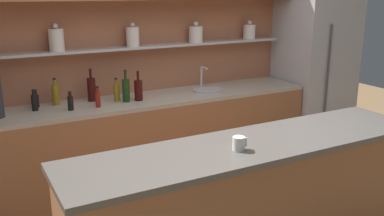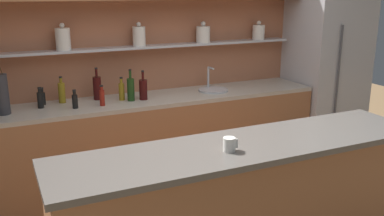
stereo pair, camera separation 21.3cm
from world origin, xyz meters
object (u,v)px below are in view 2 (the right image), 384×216
(sink_fixture, at_px, (213,89))
(bottle_oil_4, at_px, (122,91))
(coffee_mug, at_px, (229,144))
(bottle_oil_1, at_px, (62,92))
(bottle_wine_6, at_px, (131,89))
(bottle_sauce_0, at_px, (40,99))
(bottle_sauce_8, at_px, (42,98))
(bottle_sauce_2, at_px, (102,97))
(flower_vase, at_px, (1,92))
(refrigerator, at_px, (325,75))
(bottle_sauce_7, at_px, (75,101))
(bottle_wine_3, at_px, (143,89))
(bottle_wine_5, at_px, (97,88))

(sink_fixture, relative_size, bottle_oil_4, 1.38)
(coffee_mug, bearing_deg, sink_fixture, 65.17)
(bottle_oil_1, bearing_deg, bottle_wine_6, -18.23)
(bottle_oil_1, height_order, coffee_mug, bottle_oil_1)
(bottle_sauce_0, xyz_separation_m, coffee_mug, (0.91, -1.91, 0.06))
(bottle_sauce_8, bearing_deg, bottle_sauce_2, -28.21)
(flower_vase, height_order, bottle_oil_4, flower_vase)
(refrigerator, bearing_deg, bottle_sauce_7, -179.16)
(bottle_wine_3, bearing_deg, bottle_wine_6, 176.47)
(bottle_oil_4, xyz_separation_m, coffee_mug, (0.14, -1.88, 0.05))
(flower_vase, distance_m, bottle_sauce_0, 0.35)
(bottle_oil_1, bearing_deg, bottle_sauce_7, -73.48)
(sink_fixture, relative_size, bottle_sauce_7, 1.82)
(bottle_sauce_2, relative_size, bottle_sauce_7, 1.13)
(sink_fixture, distance_m, bottle_wine_5, 1.23)
(coffee_mug, bearing_deg, bottle_wine_5, 100.03)
(bottle_wine_3, relative_size, bottle_sauce_7, 1.67)
(refrigerator, xyz_separation_m, flower_vase, (-3.60, 0.03, 0.15))
(coffee_mug, bearing_deg, bottle_sauce_7, 109.27)
(refrigerator, relative_size, bottle_wine_6, 6.18)
(refrigerator, height_order, bottle_wine_6, refrigerator)
(bottle_sauce_7, height_order, bottle_sauce_8, bottle_sauce_7)
(bottle_wine_6, bearing_deg, bottle_oil_4, 139.91)
(refrigerator, distance_m, bottle_wine_3, 2.31)
(bottle_oil_1, distance_m, bottle_sauce_8, 0.18)
(flower_vase, bearing_deg, bottle_sauce_7, -6.54)
(bottle_oil_1, relative_size, bottle_wine_3, 0.88)
(bottle_sauce_8, xyz_separation_m, coffee_mug, (0.88, -2.03, 0.08))
(bottle_oil_1, height_order, bottle_sauce_7, bottle_oil_1)
(refrigerator, bearing_deg, flower_vase, 179.58)
(bottle_sauce_0, xyz_separation_m, bottle_sauce_7, (0.29, -0.14, -0.01))
(bottle_wine_3, bearing_deg, flower_vase, 178.87)
(bottle_wine_5, relative_size, coffee_mug, 3.33)
(bottle_wine_5, distance_m, coffee_mug, 2.04)
(bottle_wine_3, height_order, bottle_oil_4, bottle_wine_3)
(refrigerator, relative_size, bottle_oil_4, 8.42)
(refrigerator, bearing_deg, bottle_oil_1, 175.99)
(bottle_sauce_7, relative_size, coffee_mug, 1.82)
(bottle_sauce_7, relative_size, bottle_sauce_8, 1.05)
(sink_fixture, xyz_separation_m, bottle_oil_4, (-1.00, 0.02, 0.07))
(sink_fixture, height_order, bottle_wine_5, bottle_wine_5)
(bottle_wine_5, bearing_deg, flower_vase, -168.98)
(bottle_sauce_2, bearing_deg, bottle_sauce_7, 176.98)
(bottle_oil_4, height_order, bottle_sauce_7, bottle_oil_4)
(bottle_sauce_2, height_order, bottle_wine_5, bottle_wine_5)
(flower_vase, height_order, bottle_wine_3, flower_vase)
(bottle_oil_4, relative_size, bottle_wine_5, 0.72)
(sink_fixture, bearing_deg, refrigerator, -1.84)
(bottle_wine_3, xyz_separation_m, bottle_oil_4, (-0.20, 0.07, -0.01))
(bottle_wine_5, distance_m, bottle_sauce_8, 0.52)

